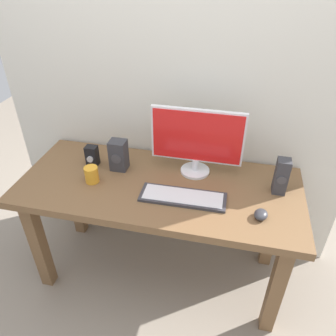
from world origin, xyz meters
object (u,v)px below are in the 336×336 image
object	(u,v)px
speaker_left	(119,155)
audio_controller	(92,156)
speaker_right	(281,176)
coffee_mug	(92,175)
mouse	(261,214)
desk	(159,199)
monitor	(197,140)
keyboard_primary	(183,197)

from	to	relation	value
speaker_left	audio_controller	world-z (taller)	speaker_left
speaker_right	coffee_mug	world-z (taller)	speaker_right
mouse	desk	bearing A→B (deg)	178.69
audio_controller	coffee_mug	world-z (taller)	audio_controller
monitor	keyboard_primary	size ratio (longest dim) A/B	1.14
monitor	speaker_left	size ratio (longest dim) A/B	2.79
keyboard_primary	mouse	world-z (taller)	mouse
speaker_right	audio_controller	world-z (taller)	speaker_right
speaker_left	monitor	bearing A→B (deg)	9.38
monitor	speaker_left	xyz separation A→B (m)	(-0.46, -0.08, -0.12)
speaker_right	audio_controller	xyz separation A→B (m)	(-1.11, 0.03, -0.04)
speaker_left	coffee_mug	world-z (taller)	speaker_left
speaker_right	audio_controller	bearing A→B (deg)	178.67
desk	speaker_right	world-z (taller)	speaker_right
keyboard_primary	speaker_left	world-z (taller)	speaker_left
keyboard_primary	speaker_left	size ratio (longest dim) A/B	2.46
desk	keyboard_primary	size ratio (longest dim) A/B	3.46
speaker_right	audio_controller	distance (m)	1.11
keyboard_primary	audio_controller	xyz separation A→B (m)	(-0.61, 0.20, 0.05)
desk	speaker_left	world-z (taller)	speaker_left
audio_controller	mouse	bearing A→B (deg)	-14.54
audio_controller	coffee_mug	distance (m)	0.18
audio_controller	desk	bearing A→B (deg)	-13.44
keyboard_primary	speaker_left	distance (m)	0.48
desk	monitor	bearing A→B (deg)	44.01
speaker_right	keyboard_primary	bearing A→B (deg)	-160.82
monitor	audio_controller	size ratio (longest dim) A/B	4.18
desk	audio_controller	size ratio (longest dim) A/B	12.71
desk	monitor	size ratio (longest dim) A/B	3.04
desk	speaker_left	size ratio (longest dim) A/B	8.50
monitor	speaker_right	bearing A→B (deg)	-11.37
keyboard_primary	coffee_mug	size ratio (longest dim) A/B	4.84
keyboard_primary	coffee_mug	world-z (taller)	coffee_mug
speaker_right	mouse	bearing A→B (deg)	-111.92
coffee_mug	audio_controller	bearing A→B (deg)	112.44
desk	coffee_mug	distance (m)	0.42
speaker_left	speaker_right	bearing A→B (deg)	-1.29
keyboard_primary	speaker_left	bearing A→B (deg)	155.49
desk	audio_controller	xyz separation A→B (m)	(-0.45, 0.11, 0.18)
mouse	audio_controller	size ratio (longest dim) A/B	0.66
desk	mouse	size ratio (longest dim) A/B	19.32
desk	speaker_left	bearing A→B (deg)	159.33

